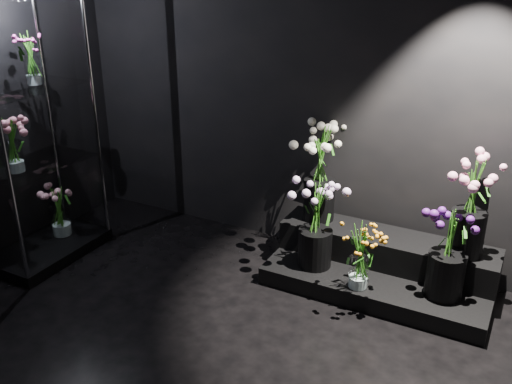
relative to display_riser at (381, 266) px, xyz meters
The scene contains 11 objects.
wall_back 1.54m from the display_riser, 158.90° to the left, with size 4.00×4.00×0.00m, color black.
display_riser is the anchor object (origin of this frame).
display_case 2.81m from the display_riser, 161.73° to the right, with size 0.55×0.92×2.02m.
bouquet_orange_bells 0.42m from the display_riser, 102.26° to the right, with size 0.34×0.34×0.50m.
bouquet_lilac 0.61m from the display_riser, 156.64° to the right, with size 0.37×0.37×0.65m.
bouquet_purple 0.60m from the display_riser, 18.89° to the right, with size 0.39×0.39×0.63m.
bouquet_cream_roses 0.87m from the display_riser, 167.13° to the left, with size 0.49×0.49×0.74m.
bouquet_pink_roses 0.82m from the display_riser, ahead, with size 0.41×0.41×0.69m.
bouquet_case_pink 2.86m from the display_riser, 158.41° to the right, with size 0.29×0.29×0.42m.
bouquet_case_magenta 3.01m from the display_riser, 164.35° to the right, with size 0.24×0.24×0.38m.
bouquet_case_base_pink 2.64m from the display_riser, 165.66° to the right, with size 0.37×0.37×0.43m.
Camera 1 is at (1.71, -2.00, 2.32)m, focal length 40.00 mm.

